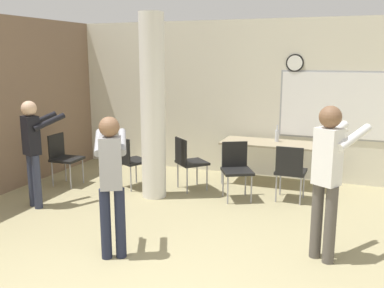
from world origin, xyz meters
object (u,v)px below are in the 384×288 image
bottle_on_table (277,135)px  chair_by_left_wall (63,155)px  chair_table_front (236,166)px  chair_table_left (188,160)px  person_playing_side (328,171)px  folding_table (272,145)px  chair_table_right (290,169)px  person_playing_front (111,176)px  chair_near_pillar (129,158)px  person_watching_back (33,146)px

bottle_on_table → chair_by_left_wall: bottle_on_table is taller
chair_by_left_wall → chair_table_front: bearing=6.5°
chair_table_left → person_playing_side: (2.26, -1.77, 0.48)m
folding_table → bottle_on_table: bottle_on_table is taller
folding_table → person_playing_side: size_ratio=1.00×
chair_table_right → person_playing_front: (-1.54, -2.52, 0.41)m
bottle_on_table → chair_by_left_wall: (-3.37, -1.38, -0.33)m
chair_table_front → person_playing_front: 2.53m
folding_table → person_playing_side: bearing=-67.8°
chair_by_left_wall → person_playing_front: (2.20, -2.05, 0.41)m
bottle_on_table → chair_table_right: bearing=-67.9°
chair_table_front → person_playing_side: person_playing_side is taller
folding_table → bottle_on_table: (0.06, 0.11, 0.16)m
chair_near_pillar → person_watching_back: 1.58m
chair_table_front → person_playing_front: person_playing_front is taller
person_playing_side → chair_table_left: bearing=142.0°
folding_table → chair_table_right: size_ratio=1.94×
person_watching_back → person_playing_front: bearing=-27.8°
chair_table_front → folding_table: bearing=68.3°
chair_table_left → person_playing_front: bearing=-87.8°
chair_table_right → person_playing_front: size_ratio=0.56×
chair_table_left → folding_table: bearing=33.2°
folding_table → chair_table_front: (-0.37, -0.94, -0.17)m
chair_by_left_wall → person_watching_back: bearing=-73.3°
person_watching_back → chair_table_front: bearing=28.0°
bottle_on_table → chair_table_left: bearing=-144.7°
chair_table_left → person_playing_front: size_ratio=0.56×
bottle_on_table → chair_near_pillar: 2.53m
person_playing_side → person_watching_back: bearing=176.7°
bottle_on_table → person_playing_side: size_ratio=0.17×
chair_table_left → person_watching_back: (-1.78, -1.53, 0.41)m
chair_table_right → person_playing_front: bearing=-121.5°
chair_table_front → person_watching_back: (-2.62, -1.39, 0.41)m
chair_by_left_wall → chair_table_front: same height
chair_near_pillar → person_playing_side: bearing=-25.2°
person_playing_front → chair_near_pillar: bearing=114.7°
person_watching_back → person_playing_front: size_ratio=1.00×
bottle_on_table → person_playing_side: 2.85m
chair_table_front → chair_by_left_wall: bearing=-173.5°
chair_by_left_wall → chair_table_front: size_ratio=1.00×
chair_table_right → chair_table_left: bearing=179.9°
chair_near_pillar → chair_table_right: bearing=5.7°
chair_by_left_wall → person_playing_front: bearing=-43.0°
chair_near_pillar → chair_by_left_wall: bearing=-169.4°
chair_table_front → person_playing_side: (1.42, -1.63, 0.48)m
chair_table_left → chair_near_pillar: same height
folding_table → person_watching_back: (-3.00, -2.33, 0.23)m
chair_table_right → person_watching_back: 3.77m
person_watching_back → person_playing_front: (1.88, -0.99, 0.00)m
chair_table_front → person_playing_side: bearing=-49.0°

